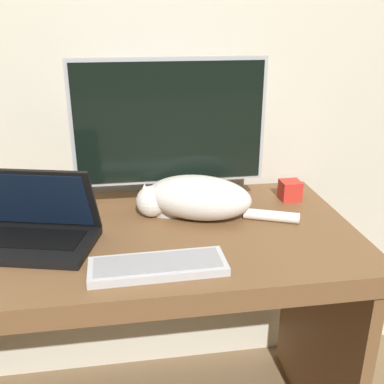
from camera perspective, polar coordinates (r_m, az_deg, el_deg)
The scene contains 7 objects.
wall_back at distance 1.52m, azimuth -10.68°, elevation 19.77°, with size 6.40×0.06×2.60m.
desk at distance 1.36m, azimuth -8.96°, elevation -11.72°, with size 1.34×0.64×0.77m.
monitor at distance 1.36m, azimuth -2.82°, elevation 7.49°, with size 0.58×0.20×0.46m.
laptop at distance 1.26m, azimuth -20.09°, elevation -4.47°, with size 0.39×0.29×0.21m.
external_keyboard at distance 1.08m, azimuth -4.35°, elevation -9.37°, with size 0.33×0.12×0.02m.
cat at distance 1.33m, azimuth 0.43°, elevation -0.65°, with size 0.47×0.27×0.13m.
small_toy at distance 1.51m, azimuth 12.35°, elevation 0.22°, with size 0.06×0.06×0.06m.
Camera 1 is at (0.03, -0.82, 1.34)m, focal length 42.00 mm.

